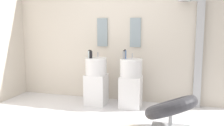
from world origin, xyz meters
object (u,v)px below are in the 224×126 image
shower_column (198,52)px  soap_bottle_black (91,55)px  lounge_chair (171,111)px  pedestal_sink_left (96,81)px  soap_bottle_clear (89,54)px  soap_bottle_blue (125,54)px  pedestal_sink_right (131,83)px  soap_bottle_grey (124,55)px  soap_bottle_green (90,54)px

shower_column → soap_bottle_black: 2.05m
lounge_chair → soap_bottle_black: size_ratio=6.84×
pedestal_sink_left → soap_bottle_clear: (-0.13, -0.03, 0.53)m
pedestal_sink_left → soap_bottle_blue: soap_bottle_blue is taller
pedestal_sink_right → soap_bottle_blue: bearing=163.3°
pedestal_sink_left → soap_bottle_grey: bearing=-2.0°
pedestal_sink_right → lounge_chair: 1.29m
soap_bottle_clear → pedestal_sink_right: bearing=2.1°
soap_bottle_grey → shower_column: bearing=15.9°
pedestal_sink_right → soap_bottle_grey: bearing=-171.8°
soap_bottle_clear → soap_bottle_grey: bearing=1.0°
pedestal_sink_right → soap_bottle_clear: (-0.83, -0.03, 0.53)m
soap_bottle_clear → soap_bottle_black: 0.07m
soap_bottle_blue → soap_bottle_green: soap_bottle_blue is taller
shower_column → soap_bottle_blue: 1.38m
soap_bottle_grey → lounge_chair: bearing=-46.7°
pedestal_sink_left → soap_bottle_blue: 0.79m
shower_column → soap_bottle_green: 2.08m
soap_bottle_clear → soap_bottle_blue: (0.71, 0.07, 0.01)m
pedestal_sink_left → soap_bottle_grey: size_ratio=6.18×
soap_bottle_black → lounge_chair: bearing=-30.6°
soap_bottle_clear → soap_bottle_blue: bearing=5.6°
soap_bottle_clear → shower_column: bearing=10.9°
pedestal_sink_right → soap_bottle_grey: (-0.14, -0.02, 0.54)m
soap_bottle_clear → soap_bottle_green: (-0.00, 0.05, -0.00)m
soap_bottle_black → soap_bottle_green: bearing=119.8°
pedestal_sink_right → soap_bottle_black: bearing=-174.6°
shower_column → lounge_chair: shower_column is taller
shower_column → soap_bottle_green: shower_column is taller
soap_bottle_blue → soap_bottle_black: (-0.66, -0.11, -0.01)m
lounge_chair → soap_bottle_green: bearing=147.9°
shower_column → pedestal_sink_right: bearing=-163.3°
pedestal_sink_left → soap_bottle_green: bearing=171.7°
pedestal_sink_left → soap_bottle_black: soap_bottle_black is taller
pedestal_sink_left → soap_bottle_green: soap_bottle_green is taller
shower_column → lounge_chair: 1.61m
lounge_chair → soap_bottle_green: (-1.63, 1.02, 0.66)m
soap_bottle_clear → pedestal_sink_left: bearing=13.7°
pedestal_sink_left → shower_column: bearing=10.7°
soap_bottle_black → pedestal_sink_left: bearing=43.2°
soap_bottle_blue → soap_bottle_grey: (-0.01, -0.06, -0.01)m
shower_column → soap_bottle_black: (-2.00, -0.44, -0.06)m
pedestal_sink_left → soap_bottle_clear: 0.55m
pedestal_sink_left → pedestal_sink_right: size_ratio=1.00×
lounge_chair → soap_bottle_clear: size_ratio=6.77×
lounge_chair → soap_bottle_green: 2.04m
lounge_chair → soap_bottle_clear: (-1.63, 0.97, 0.67)m
shower_column → soap_bottle_grey: 1.41m
pedestal_sink_left → lounge_chair: 1.81m
shower_column → soap_bottle_grey: shower_column is taller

